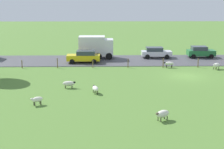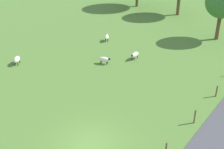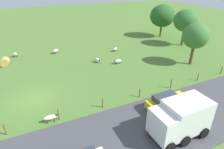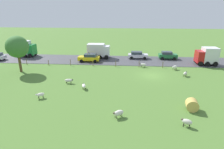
{
  "view_description": "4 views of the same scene",
  "coord_description": "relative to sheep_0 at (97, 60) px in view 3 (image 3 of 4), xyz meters",
  "views": [
    {
      "loc": [
        -36.29,
        9.22,
        9.07
      ],
      "look_at": [
        -4.67,
        8.62,
        1.38
      ],
      "focal_mm": 52.73,
      "sensor_mm": 36.0,
      "label": 1
    },
    {
      "loc": [
        10.95,
        -12.48,
        14.45
      ],
      "look_at": [
        -3.27,
        7.05,
        1.22
      ],
      "focal_mm": 51.38,
      "sensor_mm": 36.0,
      "label": 2
    },
    {
      "loc": [
        19.53,
        0.38,
        12.01
      ],
      "look_at": [
        0.35,
        9.52,
        1.17
      ],
      "focal_mm": 30.38,
      "sensor_mm": 36.0,
      "label": 3
    },
    {
      "loc": [
        -30.69,
        4.38,
        10.74
      ],
      "look_at": [
        -2.94,
        6.54,
        1.0
      ],
      "focal_mm": 30.41,
      "sensor_mm": 36.0,
      "label": 4
    }
  ],
  "objects": [
    {
      "name": "fence_post_4",
      "position": [
        11.19,
        5.15,
        0.15
      ],
      "size": [
        0.12,
        0.12,
        1.27
      ],
      "primitive_type": "cylinder",
      "color": "brown",
      "rests_on": "ground_plane"
    },
    {
      "name": "tree_1",
      "position": [
        -7.86,
        18.58,
        4.11
      ],
      "size": [
        5.38,
        5.38,
        6.98
      ],
      "color": "brown",
      "rests_on": "ground_plane"
    },
    {
      "name": "sheep_4",
      "position": [
        11.19,
        -9.08,
        0.05
      ],
      "size": [
        0.48,
        1.3,
        0.75
      ],
      "color": "silver",
      "rests_on": "ground_plane"
    },
    {
      "name": "sheep_0",
      "position": [
        0.0,
        0.0,
        0.0
      ],
      "size": [
        1.27,
        0.78,
        0.72
      ],
      "color": "white",
      "rests_on": "ground_plane"
    },
    {
      "name": "sheep_7",
      "position": [
        -3.31,
        4.81,
        0.02
      ],
      "size": [
        0.88,
        1.09,
        0.73
      ],
      "color": "silver",
      "rests_on": "ground_plane"
    },
    {
      "name": "tree_2",
      "position": [
        6.76,
        12.9,
        3.98
      ],
      "size": [
        3.78,
        3.78,
        6.38
      ],
      "color": "brown",
      "rests_on": "ground_plane"
    },
    {
      "name": "tree_0",
      "position": [
        -0.96,
        18.5,
        4.32
      ],
      "size": [
        4.49,
        4.49,
        6.87
      ],
      "color": "brown",
      "rests_on": "ground_plane"
    },
    {
      "name": "hay_bale_0",
      "position": [
        -4.88,
        -13.22,
        0.18
      ],
      "size": [
        1.34,
        1.46,
        1.32
      ],
      "primitive_type": "cylinder",
      "rotation": [
        1.57,
        0.0,
        1.44
      ],
      "color": "tan",
      "rests_on": "ground_plane"
    },
    {
      "name": "fence_post_0",
      "position": [
        11.19,
        -12.81,
        0.1
      ],
      "size": [
        0.12,
        0.12,
        1.16
      ],
      "primitive_type": "cylinder",
      "color": "brown",
      "rests_on": "ground_plane"
    },
    {
      "name": "fence_post_3",
      "position": [
        11.19,
        0.66,
        0.04
      ],
      "size": [
        0.12,
        0.12,
        1.04
      ],
      "primitive_type": "cylinder",
      "color": "brown",
      "rests_on": "ground_plane"
    },
    {
      "name": "fence_post_5",
      "position": [
        11.19,
        9.64,
        0.04
      ],
      "size": [
        0.12,
        0.12,
        1.03
      ],
      "primitive_type": "cylinder",
      "color": "brown",
      "rests_on": "ground_plane"
    },
    {
      "name": "ground_plane",
      "position": [
        6.53,
        -10.23,
        -0.48
      ],
      "size": [
        160.0,
        160.0,
        0.0
      ],
      "primitive_type": "plane",
      "color": "#517A33"
    },
    {
      "name": "fence_post_2",
      "position": [
        11.19,
        -3.83,
        0.09
      ],
      "size": [
        0.12,
        0.12,
        1.15
      ],
      "primitive_type": "cylinder",
      "color": "brown",
      "rests_on": "ground_plane"
    },
    {
      "name": "sheep_1",
      "position": [
        -6.98,
        -5.18,
        0.04
      ],
      "size": [
        1.1,
        1.27,
        0.8
      ],
      "color": "silver",
      "rests_on": "ground_plane"
    },
    {
      "name": "sheep_5",
      "position": [
        -8.13,
        -11.75,
        0.06
      ],
      "size": [
        0.87,
        1.1,
        0.8
      ],
      "color": "beige",
      "rests_on": "ground_plane"
    },
    {
      "name": "fence_post_6",
      "position": [
        11.19,
        14.13,
        0.06
      ],
      "size": [
        0.12,
        0.12,
        1.09
      ],
      "primitive_type": "cylinder",
      "color": "brown",
      "rests_on": "ground_plane"
    },
    {
      "name": "sheep_3",
      "position": [
        1.87,
        2.71,
        -0.01
      ],
      "size": [
        0.54,
        1.3,
        0.72
      ],
      "color": "silver",
      "rests_on": "ground_plane"
    },
    {
      "name": "car_3",
      "position": [
        14.3,
        1.97,
        0.43
      ],
      "size": [
        2.02,
        4.47,
        1.63
      ],
      "color": "yellow",
      "rests_on": "road_strip"
    },
    {
      "name": "fence_post_1",
      "position": [
        11.19,
        -8.32,
        0.14
      ],
      "size": [
        0.12,
        0.12,
        1.24
      ],
      "primitive_type": "cylinder",
      "color": "brown",
      "rests_on": "ground_plane"
    },
    {
      "name": "truck_2",
      "position": [
        17.48,
        0.47,
        1.31
      ],
      "size": [
        2.7,
        4.92,
        3.2
      ],
      "color": "white",
      "rests_on": "road_strip"
    }
  ]
}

